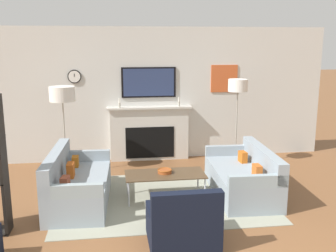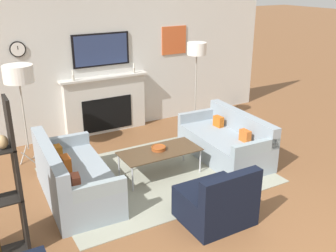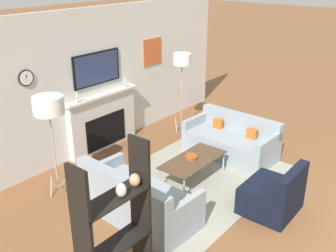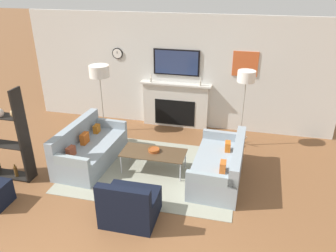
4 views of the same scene
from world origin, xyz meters
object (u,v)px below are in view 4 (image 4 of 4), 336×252
at_px(coffee_table, 153,153).
at_px(decorative_bowl, 154,150).
at_px(couch_right, 220,167).
at_px(couch_left, 89,150).
at_px(armchair, 130,206).
at_px(floor_lamp_right, 246,78).
at_px(floor_lamp_left, 99,72).
at_px(shelf_unit, 5,136).

xyz_separation_m(coffee_table, decorative_bowl, (-0.00, 0.04, 0.06)).
bearing_deg(couch_right, couch_left, 179.91).
distance_m(couch_right, decorative_bowl, 1.28).
relative_size(armchair, floor_lamp_right, 0.48).
height_order(couch_right, floor_lamp_left, floor_lamp_left).
bearing_deg(shelf_unit, couch_right, 12.12).
height_order(couch_left, floor_lamp_right, floor_lamp_right).
distance_m(armchair, coffee_table, 1.43).
height_order(couch_left, decorative_bowl, couch_left).
xyz_separation_m(armchair, floor_lamp_right, (1.56, 2.86, 1.30)).
bearing_deg(couch_left, armchair, -46.44).
relative_size(coffee_table, floor_lamp_left, 0.75).
distance_m(couch_right, coffee_table, 1.27).
bearing_deg(armchair, coffee_table, 90.80).
distance_m(armchair, floor_lamp_left, 3.53).
bearing_deg(armchair, shelf_unit, 166.32).
distance_m(couch_left, couch_right, 2.61).
relative_size(decorative_bowl, floor_lamp_right, 0.13).
bearing_deg(coffee_table, floor_lamp_left, 139.05).
height_order(couch_left, shelf_unit, shelf_unit).
bearing_deg(coffee_table, floor_lamp_right, 42.21).
xyz_separation_m(floor_lamp_left, shelf_unit, (-0.86, -2.25, -0.61)).
distance_m(couch_left, armchair, 1.98).
relative_size(armchair, floor_lamp_left, 0.50).
xyz_separation_m(couch_right, floor_lamp_right, (0.32, 1.43, 1.29)).
distance_m(coffee_table, floor_lamp_right, 2.44).
relative_size(couch_right, shelf_unit, 0.97).
height_order(armchair, shelf_unit, shelf_unit).
height_order(couch_right, decorative_bowl, couch_right).
xyz_separation_m(couch_right, floor_lamp_left, (-2.92, 1.43, 1.20)).
bearing_deg(armchair, decorative_bowl, 90.84).
relative_size(coffee_table, shelf_unit, 0.69).
height_order(floor_lamp_left, floor_lamp_right, floor_lamp_right).
relative_size(couch_right, floor_lamp_left, 1.06).
bearing_deg(floor_lamp_left, couch_left, -77.74).
xyz_separation_m(couch_right, armchair, (-1.25, -1.43, -0.01)).
xyz_separation_m(couch_right, decorative_bowl, (-1.27, 0.03, 0.17)).
bearing_deg(floor_lamp_left, armchair, -59.66).
bearing_deg(shelf_unit, floor_lamp_right, 28.68).
relative_size(couch_left, armchair, 2.14).
bearing_deg(couch_left, coffee_table, -0.41).
bearing_deg(decorative_bowl, armchair, -89.16).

